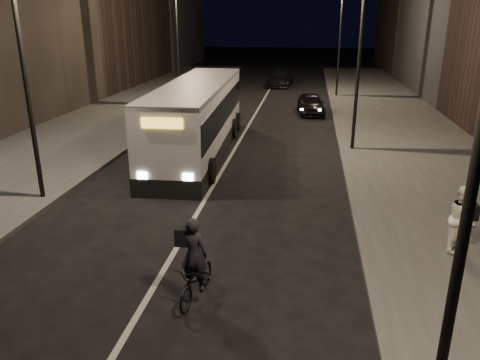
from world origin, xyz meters
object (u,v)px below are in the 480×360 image
(streetlight_right_mid, at_px, (355,34))
(car_near, at_px, (311,104))
(streetlight_left_far, at_px, (180,28))
(city_bus, at_px, (198,115))
(streetlight_right_far, at_px, (337,26))
(cyclist_on_bicycle, at_px, (196,272))
(car_mid, at_px, (217,101))
(car_far, at_px, (281,78))
(streetlight_right_near, at_px, (467,81))
(pedestrian_woman, at_px, (463,219))
(streetlight_left_near, at_px, (28,41))

(streetlight_right_mid, xyz_separation_m, car_near, (-1.73, 8.92, -4.69))
(streetlight_left_far, bearing_deg, city_bus, -71.58)
(city_bus, height_order, car_near, city_bus)
(streetlight_right_far, distance_m, car_near, 8.67)
(cyclist_on_bicycle, xyz_separation_m, car_mid, (-3.88, 22.34, -0.03))
(streetlight_right_far, xyz_separation_m, car_far, (-4.53, 5.59, -4.65))
(streetlight_left_far, relative_size, car_far, 1.65)
(car_near, distance_m, car_far, 12.98)
(streetlight_right_near, xyz_separation_m, streetlight_right_far, (0.00, 32.00, 0.00))
(streetlight_right_far, relative_size, car_far, 1.65)
(streetlight_right_near, distance_m, city_bus, 16.73)
(streetlight_right_mid, relative_size, city_bus, 0.66)
(streetlight_right_far, bearing_deg, car_mid, -139.93)
(streetlight_left_far, distance_m, car_near, 10.15)
(cyclist_on_bicycle, height_order, car_near, cyclist_on_bicycle)
(car_far, bearing_deg, streetlight_right_near, -78.37)
(streetlight_right_mid, xyz_separation_m, city_bus, (-6.93, -1.21, -3.58))
(streetlight_right_mid, bearing_deg, streetlight_right_far, 90.00)
(streetlight_right_mid, xyz_separation_m, streetlight_left_far, (-10.66, 10.00, 0.00))
(city_bus, bearing_deg, car_far, 81.78)
(cyclist_on_bicycle, bearing_deg, streetlight_right_far, 90.57)
(city_bus, height_order, car_far, city_bus)
(pedestrian_woman, bearing_deg, streetlight_left_far, 57.21)
(car_near, distance_m, car_mid, 6.36)
(car_far, bearing_deg, streetlight_right_mid, -73.39)
(car_far, bearing_deg, streetlight_right_far, -46.22)
(streetlight_right_far, xyz_separation_m, cyclist_on_bicycle, (-4.20, -29.14, -4.67))
(streetlight_left_far, relative_size, city_bus, 0.66)
(streetlight_right_near, height_order, streetlight_left_near, same)
(streetlight_left_far, distance_m, car_mid, 5.42)
(pedestrian_woman, bearing_deg, city_bus, 70.44)
(car_near, bearing_deg, car_mid, 170.53)
(streetlight_right_far, bearing_deg, streetlight_right_mid, -90.00)
(streetlight_left_near, distance_m, city_bus, 8.54)
(streetlight_left_far, bearing_deg, streetlight_right_near, -67.70)
(city_bus, xyz_separation_m, pedestrian_woman, (9.20, -8.88, -0.71))
(pedestrian_woman, relative_size, car_near, 0.47)
(car_near, relative_size, car_mid, 0.98)
(city_bus, distance_m, car_far, 22.95)
(cyclist_on_bicycle, height_order, car_mid, cyclist_on_bicycle)
(streetlight_right_near, distance_m, streetlight_left_near, 13.33)
(pedestrian_woman, bearing_deg, streetlight_right_mid, 37.11)
(streetlight_right_mid, height_order, car_far, streetlight_right_mid)
(cyclist_on_bicycle, bearing_deg, car_far, 99.32)
(cyclist_on_bicycle, relative_size, car_near, 0.53)
(pedestrian_woman, bearing_deg, streetlight_right_near, -176.55)
(streetlight_left_near, distance_m, car_near, 19.70)
(car_far, bearing_deg, pedestrian_woman, -73.13)
(streetlight_right_near, xyz_separation_m, car_near, (-1.73, 24.92, -4.69))
(streetlight_right_far, relative_size, car_mid, 2.02)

